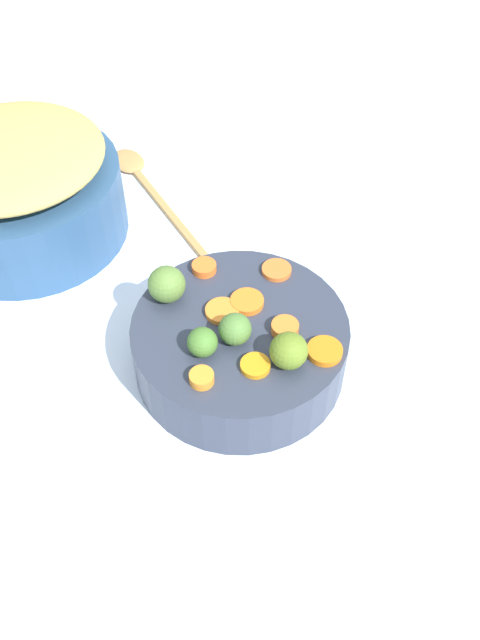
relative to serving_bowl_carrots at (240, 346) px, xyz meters
The scene contains 17 objects.
tabletop 0.06m from the serving_bowl_carrots, 139.68° to the left, with size 2.40×2.40×0.02m, color silver.
serving_bowl_carrots is the anchor object (origin of this frame).
metal_pot 0.38m from the serving_bowl_carrots, 155.73° to the right, with size 0.27×0.27×0.10m, color #2B4D77.
stuffing_mound 0.39m from the serving_bowl_carrots, 155.73° to the right, with size 0.24×0.24×0.05m, color tan.
carrot_slice_0 0.10m from the serving_bowl_carrots, 126.25° to the left, with size 0.04×0.04×0.01m, color orange.
carrot_slice_1 0.11m from the serving_bowl_carrots, behind, with size 0.03×0.03×0.01m, color orange.
carrot_slice_2 0.11m from the serving_bowl_carrots, 40.02° to the left, with size 0.04×0.04×0.01m, color orange.
carrot_slice_3 0.06m from the serving_bowl_carrots, 53.97° to the left, with size 0.03×0.03×0.01m, color orange.
carrot_slice_4 0.09m from the serving_bowl_carrots, 54.22° to the right, with size 0.03×0.03×0.01m, color orange.
carrot_slice_5 0.07m from the serving_bowl_carrots, 11.18° to the right, with size 0.03×0.03×0.01m, color orange.
carrot_slice_6 0.05m from the serving_bowl_carrots, 158.88° to the right, with size 0.04×0.04×0.01m, color orange.
carrot_slice_7 0.05m from the serving_bowl_carrots, 131.41° to the left, with size 0.04×0.04×0.01m, color orange.
brussels_sprout_0 0.08m from the serving_bowl_carrots, 73.73° to the right, with size 0.03×0.03×0.03m, color #46762D.
brussels_sprout_1 0.09m from the serving_bowl_carrots, 17.95° to the left, with size 0.04×0.04×0.04m, color olive.
brussels_sprout_2 0.11m from the serving_bowl_carrots, 144.39° to the right, with size 0.04×0.04×0.04m, color #5A7D36.
brussels_sprout_3 0.06m from the serving_bowl_carrots, 41.57° to the right, with size 0.04×0.04×0.04m, color #4D7835.
wooden_spoon 0.37m from the serving_bowl_carrots, behind, with size 0.33×0.05×0.01m.
Camera 1 is at (0.47, -0.25, 0.67)m, focal length 38.73 mm.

